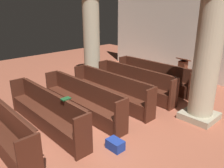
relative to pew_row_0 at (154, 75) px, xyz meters
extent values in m
plane|color=#AD5B42|center=(0.95, -3.92, -0.50)|extent=(19.20, 19.20, 0.00)
cube|color=beige|center=(0.95, 2.16, 1.75)|extent=(10.00, 0.16, 4.50)
cube|color=#4C2316|center=(0.00, -0.03, -0.08)|extent=(3.13, 0.38, 0.05)
cube|color=#4C2316|center=(0.00, 0.14, 0.20)|extent=(3.13, 0.04, 0.51)
cube|color=#411E13|center=(0.00, 0.18, 0.45)|extent=(3.01, 0.06, 0.02)
cube|color=#442014|center=(-1.60, -0.03, -0.02)|extent=(0.06, 0.44, 0.96)
cube|color=#442014|center=(1.60, -0.03, -0.02)|extent=(0.06, 0.44, 0.96)
cube|color=#482115|center=(0.00, -0.21, -0.29)|extent=(3.13, 0.03, 0.38)
cube|color=#4C2316|center=(0.00, -1.15, -0.08)|extent=(3.13, 0.38, 0.05)
cube|color=#4C2316|center=(0.00, -0.98, 0.20)|extent=(3.13, 0.04, 0.51)
cube|color=#411E13|center=(0.00, -0.94, 0.45)|extent=(3.01, 0.06, 0.02)
cube|color=#442014|center=(-1.60, -1.15, -0.02)|extent=(0.06, 0.44, 0.96)
cube|color=#442014|center=(1.60, -1.15, -0.02)|extent=(0.06, 0.44, 0.96)
cube|color=#482115|center=(0.00, -1.33, -0.29)|extent=(3.13, 0.03, 0.38)
cube|color=#4C2316|center=(0.00, -2.27, -0.08)|extent=(3.13, 0.38, 0.05)
cube|color=#4C2316|center=(0.00, -2.10, 0.20)|extent=(3.13, 0.04, 0.51)
cube|color=#411E13|center=(0.00, -2.06, 0.45)|extent=(3.01, 0.06, 0.02)
cube|color=#442014|center=(-1.60, -2.27, -0.02)|extent=(0.06, 0.44, 0.96)
cube|color=#442014|center=(1.60, -2.27, -0.02)|extent=(0.06, 0.44, 0.96)
cube|color=#482115|center=(0.00, -2.45, -0.29)|extent=(3.13, 0.03, 0.38)
cube|color=#4C2316|center=(0.00, -3.39, -0.08)|extent=(3.13, 0.38, 0.05)
cube|color=#4C2316|center=(0.00, -3.22, 0.20)|extent=(3.13, 0.04, 0.51)
cube|color=#411E13|center=(0.00, -3.18, 0.45)|extent=(3.01, 0.06, 0.02)
cube|color=#442014|center=(-1.60, -3.39, -0.02)|extent=(0.06, 0.44, 0.96)
cube|color=#442014|center=(1.60, -3.39, -0.02)|extent=(0.06, 0.44, 0.96)
cube|color=#482115|center=(0.00, -3.57, -0.29)|extent=(3.13, 0.03, 0.38)
cube|color=#4C2316|center=(0.00, -4.51, -0.08)|extent=(3.13, 0.38, 0.05)
cube|color=#4C2316|center=(0.00, -4.34, 0.20)|extent=(3.13, 0.05, 0.51)
cube|color=#411E13|center=(0.00, -4.30, 0.45)|extent=(3.01, 0.06, 0.02)
cube|color=#442014|center=(-1.60, -4.51, -0.02)|extent=(0.06, 0.44, 0.96)
cube|color=#442014|center=(1.60, -4.51, -0.02)|extent=(0.06, 0.44, 0.96)
cube|color=#482115|center=(0.00, -4.69, -0.29)|extent=(3.13, 0.03, 0.38)
cube|color=#4C2316|center=(0.00, -5.46, 0.20)|extent=(3.13, 0.04, 0.51)
cube|color=#411E13|center=(0.00, -5.42, 0.45)|extent=(3.01, 0.06, 0.02)
cube|color=#442014|center=(1.60, -5.63, -0.02)|extent=(0.06, 0.44, 0.96)
cube|color=tan|center=(2.45, -1.15, -0.41)|extent=(0.89, 0.89, 0.18)
cylinder|color=#BCB293|center=(2.45, -1.15, 1.30)|extent=(0.66, 0.66, 3.25)
cube|color=tan|center=(-2.40, -1.07, -0.41)|extent=(0.89, 0.89, 0.18)
cylinder|color=#BCB293|center=(-2.40, -1.07, 1.30)|extent=(0.66, 0.66, 3.25)
cube|color=#492215|center=(0.56, 1.11, -0.47)|extent=(0.45, 0.45, 0.06)
cube|color=#562819|center=(0.56, 1.11, -0.03)|extent=(0.28, 0.28, 0.95)
cube|color=#5B2A1A|center=(0.56, 1.11, 0.51)|extent=(0.48, 0.35, 0.15)
cube|color=#194723|center=(0.67, -4.30, 0.47)|extent=(0.14, 0.22, 0.03)
cube|color=navy|center=(1.86, -3.85, -0.39)|extent=(0.38, 0.26, 0.22)
camera|label=1|loc=(4.91, -6.83, 2.52)|focal=36.34mm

